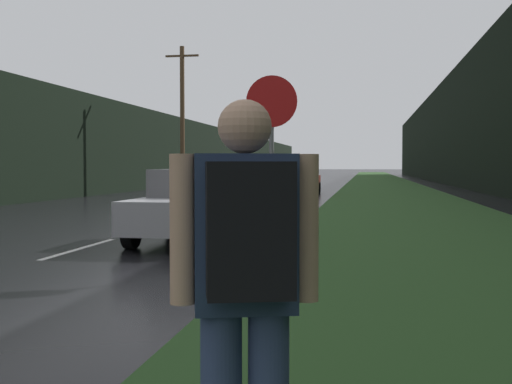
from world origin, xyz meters
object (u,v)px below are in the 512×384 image
(car_passing_far, at_px, (301,180))
(car_oncoming, at_px, (282,175))
(hitchhiker_with_backpack, at_px, (246,285))
(car_passing_near, at_px, (195,205))
(stop_sign, at_px, (272,148))

(car_passing_far, height_order, car_oncoming, car_passing_far)
(hitchhiker_with_backpack, bearing_deg, car_passing_near, 90.34)
(stop_sign, xyz_separation_m, car_passing_near, (-2.05, 3.30, -1.04))
(hitchhiker_with_backpack, height_order, car_oncoming, hitchhiker_with_backpack)
(car_passing_near, height_order, car_oncoming, car_oncoming)
(car_passing_near, height_order, car_passing_far, car_passing_far)
(hitchhiker_with_backpack, relative_size, car_oncoming, 0.42)
(stop_sign, distance_m, car_passing_far, 24.50)
(hitchhiker_with_backpack, bearing_deg, stop_sign, 81.41)
(stop_sign, distance_m, hitchhiker_with_backpack, 6.66)
(car_passing_near, bearing_deg, stop_sign, 121.77)
(car_oncoming, bearing_deg, car_passing_far, -79.78)
(car_oncoming, bearing_deg, stop_sign, -82.79)
(car_passing_far, bearing_deg, stop_sign, 94.79)
(stop_sign, relative_size, car_oncoming, 0.66)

